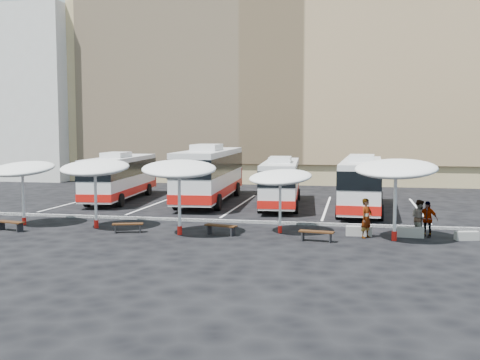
% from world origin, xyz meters
% --- Properties ---
extents(ground, '(120.00, 120.00, 0.00)m').
position_xyz_m(ground, '(0.00, 0.00, 0.00)').
color(ground, black).
rests_on(ground, ground).
extents(sandstone_building, '(42.00, 18.25, 29.60)m').
position_xyz_m(sandstone_building, '(0.00, 31.87, 12.63)').
color(sandstone_building, tan).
rests_on(sandstone_building, ground).
extents(apartment_block, '(14.00, 14.00, 18.00)m').
position_xyz_m(apartment_block, '(-28.00, 28.00, 9.00)').
color(apartment_block, silver).
rests_on(apartment_block, ground).
extents(curb_divider, '(34.00, 0.25, 0.15)m').
position_xyz_m(curb_divider, '(0.00, 0.50, 0.07)').
color(curb_divider, black).
rests_on(curb_divider, ground).
extents(bay_lines, '(24.15, 12.00, 0.01)m').
position_xyz_m(bay_lines, '(0.00, 8.00, 0.01)').
color(bay_lines, white).
rests_on(bay_lines, ground).
extents(bus_0, '(3.44, 11.58, 3.62)m').
position_xyz_m(bus_0, '(-9.29, 8.98, 1.85)').
color(bus_0, silver).
rests_on(bus_0, ground).
extents(bus_1, '(3.64, 13.47, 4.23)m').
position_xyz_m(bus_1, '(-2.48, 9.28, 2.16)').
color(bus_1, silver).
rests_on(bus_1, ground).
extents(bus_2, '(3.13, 10.98, 3.44)m').
position_xyz_m(bus_2, '(2.85, 8.11, 1.76)').
color(bus_2, silver).
rests_on(bus_2, ground).
extents(bus_3, '(3.05, 11.67, 3.68)m').
position_xyz_m(bus_3, '(8.27, 6.64, 1.88)').
color(bus_3, silver).
rests_on(bus_3, ground).
extents(sunshade_0, '(3.76, 3.80, 3.63)m').
position_xyz_m(sunshade_0, '(-10.03, -2.56, 3.08)').
color(sunshade_0, silver).
rests_on(sunshade_0, ground).
extents(sunshade_1, '(3.95, 3.99, 3.78)m').
position_xyz_m(sunshade_1, '(-5.68, -2.71, 3.21)').
color(sunshade_1, silver).
rests_on(sunshade_1, ground).
extents(sunshade_2, '(4.50, 4.54, 3.86)m').
position_xyz_m(sunshade_2, '(-0.73, -3.69, 3.28)').
color(sunshade_2, silver).
rests_on(sunshade_2, ground).
extents(sunshade_3, '(4.02, 4.05, 3.33)m').
position_xyz_m(sunshade_3, '(4.12, -2.23, 2.83)').
color(sunshade_3, silver).
rests_on(sunshade_3, ground).
extents(sunshade_4, '(4.60, 4.63, 3.99)m').
position_xyz_m(sunshade_4, '(9.67, -3.14, 3.39)').
color(sunshade_4, silver).
rests_on(sunshade_4, ground).
extents(wood_bench_0, '(1.69, 0.83, 0.50)m').
position_xyz_m(wood_bench_0, '(-9.65, -4.39, 0.38)').
color(wood_bench_0, black).
rests_on(wood_bench_0, ground).
extents(wood_bench_1, '(1.60, 0.87, 0.47)m').
position_xyz_m(wood_bench_1, '(-3.49, -3.64, 0.36)').
color(wood_bench_1, black).
rests_on(wood_bench_1, ground).
extents(wood_bench_2, '(1.71, 0.83, 0.51)m').
position_xyz_m(wood_bench_2, '(1.30, -3.33, 0.39)').
color(wood_bench_2, black).
rests_on(wood_bench_2, ground).
extents(wood_bench_3, '(1.68, 0.66, 0.50)m').
position_xyz_m(wood_bench_3, '(6.08, -4.09, 0.38)').
color(wood_bench_3, black).
rests_on(wood_bench_3, ground).
extents(conc_bench_0, '(1.28, 0.49, 0.47)m').
position_xyz_m(conc_bench_0, '(8.04, -2.19, 0.24)').
color(conc_bench_0, gray).
rests_on(conc_bench_0, ground).
extents(conc_bench_1, '(1.32, 0.52, 0.48)m').
position_xyz_m(conc_bench_1, '(10.49, -2.10, 0.24)').
color(conc_bench_1, gray).
rests_on(conc_bench_1, ground).
extents(conc_bench_2, '(1.15, 0.62, 0.41)m').
position_xyz_m(conc_bench_2, '(13.05, -2.31, 0.21)').
color(conc_bench_2, gray).
rests_on(conc_bench_2, ground).
extents(passenger_0, '(0.79, 0.84, 1.92)m').
position_xyz_m(passenger_0, '(8.38, -2.71, 0.96)').
color(passenger_0, black).
rests_on(passenger_0, ground).
extents(passenger_1, '(1.08, 1.10, 1.79)m').
position_xyz_m(passenger_1, '(10.97, -1.57, 0.89)').
color(passenger_1, black).
rests_on(passenger_1, ground).
extents(passenger_2, '(1.12, 0.80, 1.76)m').
position_xyz_m(passenger_2, '(11.29, -1.87, 0.88)').
color(passenger_2, black).
rests_on(passenger_2, ground).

